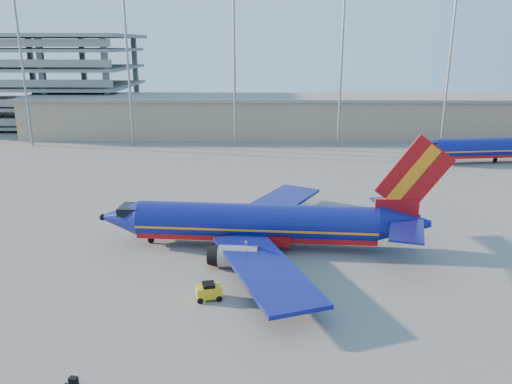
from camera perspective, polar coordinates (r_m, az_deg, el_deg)
ground at (r=53.66m, az=0.27°, el=-4.43°), size 220.00×220.00×0.00m
terminal_building at (r=109.52m, az=5.91°, el=8.67°), size 122.00×16.00×8.50m
parking_garage at (r=139.19m, az=-26.42°, el=11.83°), size 62.00×32.00×21.40m
light_mast_row at (r=96.20m, az=3.68°, el=15.55°), size 101.60×1.60×28.65m
aircraft_main at (r=48.61m, az=0.96°, el=-3.63°), size 33.83×32.46×11.45m
aircraft_second at (r=93.78m, az=26.26°, el=4.61°), size 32.45×12.56×11.01m
baggage_tug at (r=39.84m, az=-5.43°, el=-11.20°), size 2.18×1.62×1.40m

